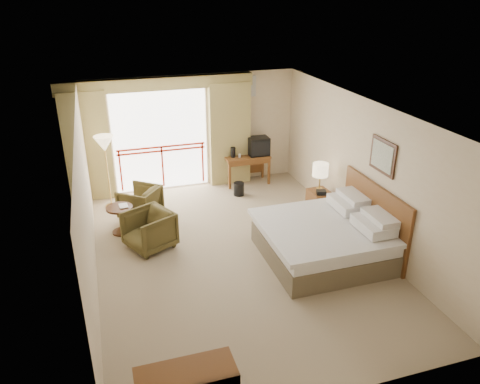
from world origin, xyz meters
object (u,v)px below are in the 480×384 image
object	(u,v)px
armchair_far	(141,217)
wastebasket	(239,189)
bed	(326,239)
table_lamp	(320,170)
armchair_near	(151,247)
side_table	(120,215)
floor_lamp	(104,147)
tv	(258,146)
desk	(246,161)
nightstand	(319,204)

from	to	relation	value
armchair_far	wastebasket	bearing A→B (deg)	138.96
wastebasket	bed	bearing A→B (deg)	-77.67
table_lamp	armchair_near	distance (m)	3.78
side_table	floor_lamp	bearing A→B (deg)	95.44
tv	armchair_near	xyz separation A→B (m)	(-3.02, -2.43, -0.94)
bed	table_lamp	distance (m)	1.83
table_lamp	desk	distance (m)	2.43
tv	armchair_near	size ratio (longest dim) A/B	0.61
armchair_far	armchair_near	xyz separation A→B (m)	(0.02, -1.34, 0.00)
tv	side_table	size ratio (longest dim) A/B	0.87
bed	side_table	bearing A→B (deg)	149.44
table_lamp	wastebasket	distance (m)	2.18
floor_lamp	table_lamp	bearing A→B (deg)	-22.67
armchair_near	desk	bearing A→B (deg)	106.33
table_lamp	floor_lamp	bearing A→B (deg)	157.33
tv	armchair_far	size ratio (longest dim) A/B	0.65
table_lamp	floor_lamp	distance (m)	4.59
bed	armchair_near	size ratio (longest dim) A/B	2.63
table_lamp	desk	bearing A→B (deg)	112.28
nightstand	desk	size ratio (longest dim) A/B	0.53
bed	desk	bearing A→B (deg)	94.08
table_lamp	floor_lamp	world-z (taller)	floor_lamp
desk	floor_lamp	size ratio (longest dim) A/B	0.67
tv	side_table	xyz separation A→B (m)	(-3.49, -1.69, -0.55)
table_lamp	floor_lamp	xyz separation A→B (m)	(-4.22, 1.76, 0.38)
tv	desk	bearing A→B (deg)	149.02
side_table	floor_lamp	world-z (taller)	floor_lamp
armchair_near	nightstand	bearing A→B (deg)	67.58
wastebasket	armchair_far	size ratio (longest dim) A/B	0.41
bed	tv	size ratio (longest dim) A/B	4.31
tv	floor_lamp	xyz separation A→B (m)	(-3.62, -0.39, 0.48)
nightstand	floor_lamp	bearing A→B (deg)	153.33
wastebasket	floor_lamp	size ratio (longest dim) A/B	0.19
side_table	floor_lamp	distance (m)	1.66
bed	side_table	xyz separation A→B (m)	(-3.46, 2.05, 0.01)
nightstand	desk	xyz separation A→B (m)	(-0.90, 2.25, 0.27)
nightstand	wastebasket	size ratio (longest dim) A/B	1.87
tv	armchair_far	world-z (taller)	tv
nightstand	side_table	world-z (taller)	nightstand
table_lamp	wastebasket	size ratio (longest dim) A/B	1.87
floor_lamp	wastebasket	bearing A→B (deg)	-5.01
nightstand	armchair_far	size ratio (longest dim) A/B	0.77
nightstand	side_table	distance (m)	4.13
armchair_far	nightstand	bearing A→B (deg)	111.14
armchair_far	armchair_near	bearing A→B (deg)	38.92
table_lamp	tv	bearing A→B (deg)	105.68
wastebasket	table_lamp	bearing A→B (deg)	-49.05
nightstand	armchair_near	size ratio (longest dim) A/B	0.72
nightstand	tv	bearing A→B (deg)	101.92
table_lamp	wastebasket	bearing A→B (deg)	130.95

